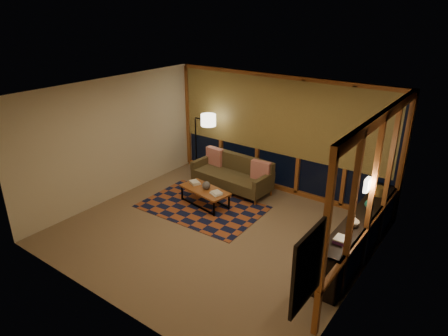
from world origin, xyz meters
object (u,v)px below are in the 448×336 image
Objects in this scene: sofa at (231,174)px; coffee_table at (205,197)px; floor_lamp at (196,144)px; bookshelf at (359,234)px.

sofa reaches higher than coffee_table.
coffee_table is at bearing -49.24° from floor_lamp.
floor_lamp reaches higher than bookshelf.
bookshelf is (3.32, -0.84, -0.01)m from sofa.
sofa is 1.01m from coffee_table.
coffee_table is at bearing -177.42° from bookshelf.
sofa is 1.67× the size of coffee_table.
coffee_table is at bearing -87.51° from sofa.
floor_lamp is 0.54× the size of bookshelf.
floor_lamp is at bearing 145.62° from coffee_table.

